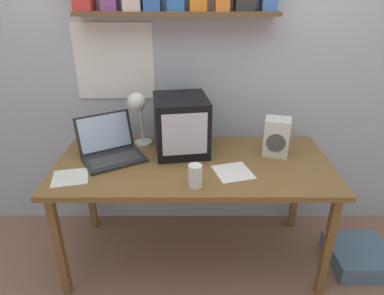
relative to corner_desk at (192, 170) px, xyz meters
name	(u,v)px	position (x,y,z in m)	size (l,w,h in m)	color
ground_plane	(192,254)	(0.00, 0.00, -0.69)	(12.00, 12.00, 0.00)	#956753
back_wall	(191,56)	(-0.01, 0.48, 0.62)	(5.60, 0.24, 2.60)	#B4BCCF
corner_desk	(192,170)	(0.00, 0.00, 0.00)	(1.70, 0.79, 0.75)	brown
crt_monitor	(180,125)	(-0.08, 0.17, 0.24)	(0.38, 0.41, 0.36)	black
laptop	(109,148)	(-0.53, 0.08, 0.12)	(0.47, 0.45, 0.26)	#232326
desk_lamp	(136,108)	(-0.36, 0.22, 0.34)	(0.14, 0.19, 0.38)	silver
juice_glass	(194,177)	(0.01, -0.29, 0.12)	(0.08, 0.08, 0.13)	white
space_heater	(275,137)	(0.53, 0.11, 0.18)	(0.19, 0.17, 0.24)	silver
loose_paper_near_monitor	(69,178)	(-0.71, -0.19, 0.06)	(0.24, 0.23, 0.00)	silver
loose_paper_near_laptop	(232,172)	(0.23, -0.13, 0.06)	(0.26, 0.26, 0.00)	white
floor_cushion	(358,255)	(1.14, -0.08, -0.63)	(0.40, 0.40, 0.13)	slate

